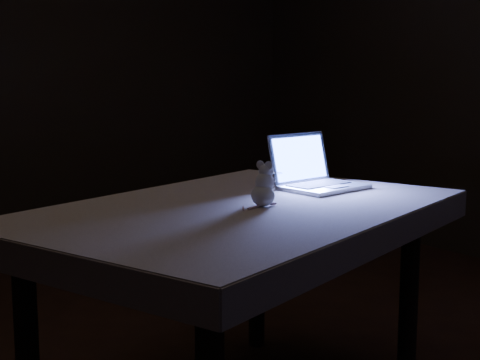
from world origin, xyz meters
TOP-DOWN VIEW (x-y plane):
  - table at (-0.01, -0.23)m, footprint 1.44×1.15m
  - tablecloth at (0.07, -0.23)m, footprint 1.51×1.18m
  - laptop at (0.39, -0.16)m, footprint 0.30×0.27m
  - plush_mouse at (0.03, -0.28)m, footprint 0.12×0.12m

SIDE VIEW (x-z plane):
  - table at x=-0.01m, z-range 0.00..0.67m
  - tablecloth at x=0.07m, z-range 0.59..0.68m
  - plush_mouse at x=0.03m, z-range 0.68..0.81m
  - laptop at x=0.39m, z-range 0.68..0.86m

